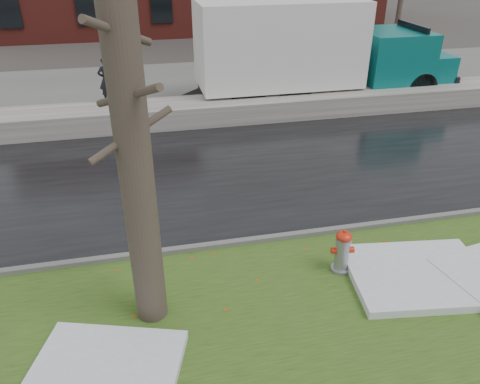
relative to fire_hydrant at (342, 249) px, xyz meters
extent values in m
plane|color=#47423D|center=(-1.41, 0.29, -0.54)|extent=(120.00, 120.00, 0.00)
cube|color=#284918|center=(-1.41, -0.96, -0.52)|extent=(60.00, 4.50, 0.04)
cube|color=black|center=(-1.41, 4.79, -0.52)|extent=(60.00, 7.00, 0.03)
cube|color=slate|center=(-1.41, 13.29, -0.52)|extent=(60.00, 9.00, 0.03)
cube|color=slate|center=(-1.41, 1.29, -0.47)|extent=(60.00, 0.15, 0.14)
cube|color=#B2ADA2|center=(-1.41, 8.99, -0.16)|extent=(60.00, 1.60, 0.75)
cylinder|color=gray|center=(0.00, -0.01, -0.10)|extent=(0.30, 0.30, 0.80)
ellipsoid|color=red|center=(0.00, -0.01, 0.30)|extent=(0.35, 0.35, 0.19)
cylinder|color=red|center=(0.00, -0.01, 0.41)|extent=(0.06, 0.06, 0.06)
cylinder|color=red|center=(-0.17, 0.02, -0.02)|extent=(0.13, 0.14, 0.13)
cylinder|color=red|center=(0.16, -0.03, -0.02)|extent=(0.13, 0.14, 0.13)
cylinder|color=gray|center=(0.02, 0.16, -0.02)|extent=(0.17, 0.14, 0.16)
cylinder|color=brown|center=(-3.67, -0.40, 2.74)|extent=(0.58, 0.58, 6.48)
cylinder|color=brown|center=(-3.67, -0.40, 3.39)|extent=(0.96, 1.41, 0.67)
cylinder|color=brown|center=(-3.67, -0.40, 4.23)|extent=(0.86, 1.27, 0.61)
cylinder|color=brown|center=(-3.67, -0.40, 2.84)|extent=(1.24, 0.72, 0.58)
cube|color=black|center=(3.18, 10.29, 0.19)|extent=(8.90, 1.13, 0.24)
cube|color=white|center=(1.73, 10.29, 1.80)|extent=(6.01, 2.79, 3.00)
cube|color=#0B6968|center=(6.35, 10.30, 1.13)|extent=(2.56, 2.68, 1.89)
cube|color=#0B6968|center=(7.96, 10.30, 0.69)|extent=(1.34, 2.45, 1.00)
cube|color=black|center=(7.13, 10.30, 1.80)|extent=(0.09, 2.23, 1.00)
cube|color=black|center=(-1.94, 10.28, -0.18)|extent=(1.91, 1.34, 0.75)
cylinder|color=black|center=(7.18, 9.13, 0.08)|extent=(1.22, 0.34, 1.22)
cylinder|color=black|center=(7.18, 11.47, 0.08)|extent=(1.22, 0.34, 1.22)
cylinder|color=black|center=(2.07, 9.12, 0.08)|extent=(1.22, 0.34, 1.22)
cylinder|color=black|center=(2.06, 11.46, 0.08)|extent=(1.22, 0.34, 1.22)
cylinder|color=black|center=(0.29, 9.12, 0.08)|extent=(1.22, 0.34, 1.22)
cylinder|color=black|center=(0.28, 11.46, 0.08)|extent=(1.22, 0.34, 1.22)
imported|color=black|center=(-4.54, 9.59, 0.99)|extent=(0.63, 0.48, 1.55)
cube|color=white|center=(1.36, -0.57, -0.42)|extent=(2.84, 2.33, 0.16)
cube|color=white|center=(-4.42, -1.54, -0.43)|extent=(2.58, 2.19, 0.14)
camera|label=1|loc=(-3.51, -6.74, 5.30)|focal=35.00mm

